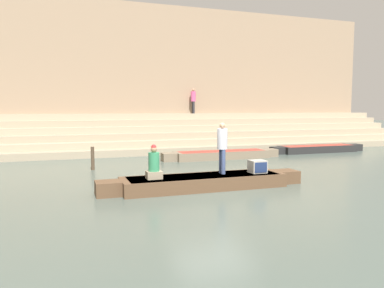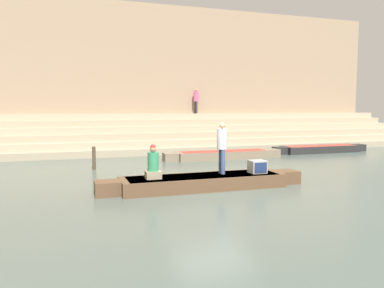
{
  "view_description": "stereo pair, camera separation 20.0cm",
  "coord_description": "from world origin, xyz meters",
  "px_view_note": "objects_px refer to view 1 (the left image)",
  "views": [
    {
      "loc": [
        -4.45,
        -10.83,
        2.56
      ],
      "look_at": [
        -0.25,
        1.4,
        1.32
      ],
      "focal_mm": 35.0,
      "sensor_mm": 36.0,
      "label": 1
    },
    {
      "loc": [
        -4.26,
        -10.89,
        2.56
      ],
      "look_at": [
        -0.25,
        1.4,
        1.32
      ],
      "focal_mm": 35.0,
      "sensor_mm": 36.0,
      "label": 2
    }
  ],
  "objects_px": {
    "tv_set": "(258,166)",
    "moored_boat_distant": "(317,149)",
    "person_standing": "(222,144)",
    "moored_boat_shore": "(222,155)",
    "person_rowing": "(154,165)",
    "mooring_post": "(93,158)",
    "person_on_steps": "(193,99)",
    "rowboat_main": "(204,181)"
  },
  "relations": [
    {
      "from": "rowboat_main",
      "to": "moored_boat_shore",
      "type": "relative_size",
      "value": 1.09
    },
    {
      "from": "moored_boat_distant",
      "to": "mooring_post",
      "type": "bearing_deg",
      "value": -175.63
    },
    {
      "from": "person_standing",
      "to": "moored_boat_shore",
      "type": "relative_size",
      "value": 0.27
    },
    {
      "from": "person_on_steps",
      "to": "rowboat_main",
      "type": "bearing_deg",
      "value": 136.83
    },
    {
      "from": "moored_boat_distant",
      "to": "person_on_steps",
      "type": "bearing_deg",
      "value": 131.19
    },
    {
      "from": "mooring_post",
      "to": "person_on_steps",
      "type": "distance_m",
      "value": 10.81
    },
    {
      "from": "person_standing",
      "to": "mooring_post",
      "type": "relative_size",
      "value": 1.73
    },
    {
      "from": "moored_boat_distant",
      "to": "rowboat_main",
      "type": "bearing_deg",
      "value": -149.37
    },
    {
      "from": "tv_set",
      "to": "person_on_steps",
      "type": "relative_size",
      "value": 0.32
    },
    {
      "from": "moored_boat_shore",
      "to": "moored_boat_distant",
      "type": "xyz_separation_m",
      "value": [
        6.42,
        0.78,
        -0.0
      ]
    },
    {
      "from": "tv_set",
      "to": "moored_boat_distant",
      "type": "xyz_separation_m",
      "value": [
        7.93,
        7.23,
        -0.42
      ]
    },
    {
      "from": "tv_set",
      "to": "person_rowing",
      "type": "bearing_deg",
      "value": -176.89
    },
    {
      "from": "mooring_post",
      "to": "person_on_steps",
      "type": "bearing_deg",
      "value": 47.27
    },
    {
      "from": "moored_boat_shore",
      "to": "mooring_post",
      "type": "relative_size",
      "value": 6.46
    },
    {
      "from": "person_rowing",
      "to": "mooring_post",
      "type": "distance_m",
      "value": 5.16
    },
    {
      "from": "person_standing",
      "to": "mooring_post",
      "type": "distance_m",
      "value": 6.16
    },
    {
      "from": "person_rowing",
      "to": "moored_boat_distant",
      "type": "bearing_deg",
      "value": 37.07
    },
    {
      "from": "moored_boat_shore",
      "to": "mooring_post",
      "type": "xyz_separation_m",
      "value": [
        -6.47,
        -1.44,
        0.27
      ]
    },
    {
      "from": "person_standing",
      "to": "person_on_steps",
      "type": "height_order",
      "value": "person_on_steps"
    },
    {
      "from": "rowboat_main",
      "to": "person_rowing",
      "type": "relative_size",
      "value": 6.45
    },
    {
      "from": "person_standing",
      "to": "person_rowing",
      "type": "relative_size",
      "value": 1.59
    },
    {
      "from": "person_rowing",
      "to": "mooring_post",
      "type": "relative_size",
      "value": 1.09
    },
    {
      "from": "tv_set",
      "to": "moored_boat_distant",
      "type": "distance_m",
      "value": 10.74
    },
    {
      "from": "person_rowing",
      "to": "mooring_post",
      "type": "height_order",
      "value": "person_rowing"
    },
    {
      "from": "moored_boat_distant",
      "to": "person_on_steps",
      "type": "height_order",
      "value": "person_on_steps"
    },
    {
      "from": "moored_boat_distant",
      "to": "person_on_steps",
      "type": "xyz_separation_m",
      "value": [
        -5.79,
        5.47,
        2.95
      ]
    },
    {
      "from": "tv_set",
      "to": "moored_boat_shore",
      "type": "xyz_separation_m",
      "value": [
        1.51,
        6.45,
        -0.42
      ]
    },
    {
      "from": "moored_boat_shore",
      "to": "person_on_steps",
      "type": "height_order",
      "value": "person_on_steps"
    },
    {
      "from": "person_rowing",
      "to": "person_on_steps",
      "type": "xyz_separation_m",
      "value": [
        5.65,
        12.63,
        2.32
      ]
    },
    {
      "from": "rowboat_main",
      "to": "moored_boat_distant",
      "type": "bearing_deg",
      "value": 34.02
    },
    {
      "from": "rowboat_main",
      "to": "person_on_steps",
      "type": "relative_size",
      "value": 4.11
    },
    {
      "from": "rowboat_main",
      "to": "person_on_steps",
      "type": "bearing_deg",
      "value": 70.37
    },
    {
      "from": "person_rowing",
      "to": "mooring_post",
      "type": "bearing_deg",
      "value": 111.44
    },
    {
      "from": "moored_boat_shore",
      "to": "moored_boat_distant",
      "type": "relative_size",
      "value": 1.03
    },
    {
      "from": "rowboat_main",
      "to": "mooring_post",
      "type": "relative_size",
      "value": 7.01
    },
    {
      "from": "person_standing",
      "to": "moored_boat_distant",
      "type": "distance_m",
      "value": 11.54
    },
    {
      "from": "moored_boat_shore",
      "to": "person_rowing",
      "type": "bearing_deg",
      "value": -126.5
    },
    {
      "from": "person_standing",
      "to": "mooring_post",
      "type": "bearing_deg",
      "value": 143.2
    },
    {
      "from": "rowboat_main",
      "to": "moored_boat_shore",
      "type": "height_order",
      "value": "rowboat_main"
    },
    {
      "from": "rowboat_main",
      "to": "moored_boat_distant",
      "type": "xyz_separation_m",
      "value": [
        9.79,
        7.12,
        -0.01
      ]
    },
    {
      "from": "person_rowing",
      "to": "moored_boat_distant",
      "type": "xyz_separation_m",
      "value": [
        11.43,
        7.16,
        -0.63
      ]
    },
    {
      "from": "rowboat_main",
      "to": "moored_boat_shore",
      "type": "bearing_deg",
      "value": 60.04
    }
  ]
}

